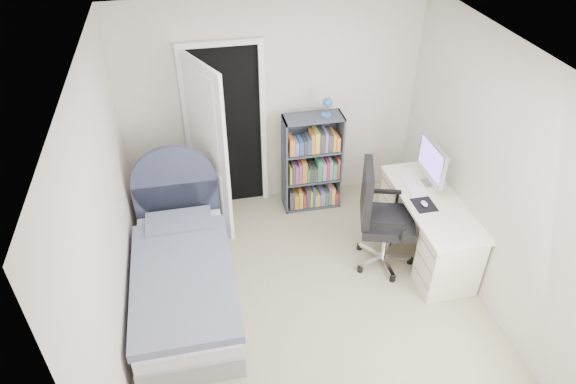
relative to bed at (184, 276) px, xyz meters
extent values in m
cube|color=gray|center=(1.18, -0.29, -0.30)|extent=(3.40, 3.60, 0.05)
cube|color=white|center=(1.18, -0.29, 2.25)|extent=(3.40, 3.60, 0.05)
cube|color=beige|center=(1.18, 1.54, 0.97)|extent=(3.40, 0.05, 2.50)
cube|color=beige|center=(1.18, -2.11, 0.97)|extent=(3.40, 0.05, 2.50)
cube|color=beige|center=(-0.54, -0.29, 0.97)|extent=(0.05, 3.60, 2.50)
cube|color=beige|center=(2.91, -0.29, 0.97)|extent=(0.05, 3.60, 2.50)
cube|color=black|center=(0.63, 1.51, 0.72)|extent=(0.80, 0.01, 2.00)
cube|color=white|center=(0.20, 1.48, 0.72)|extent=(0.06, 0.06, 2.00)
cube|color=white|center=(1.06, 1.48, 0.72)|extent=(0.06, 0.06, 2.00)
cube|color=white|center=(0.63, 1.48, 1.75)|extent=(0.92, 0.06, 0.06)
cube|color=white|center=(0.40, 1.12, 0.72)|extent=(0.37, 0.75, 2.00)
cube|color=gray|center=(0.00, -0.10, -0.15)|extent=(0.91, 1.92, 0.25)
cube|color=silver|center=(0.00, -0.10, 0.04)|extent=(0.89, 1.88, 0.15)
cube|color=slate|center=(0.00, -0.19, 0.15)|extent=(0.95, 1.63, 0.10)
cube|color=slate|center=(0.00, 0.59, 0.17)|extent=(0.68, 0.38, 0.11)
cube|color=#353A52|center=(0.00, 0.90, 0.11)|extent=(0.91, 0.06, 0.77)
cylinder|color=#353A52|center=(0.00, 0.90, 0.49)|extent=(0.91, 0.06, 0.91)
cylinder|color=#DAA886|center=(-0.39, 1.16, -0.03)|extent=(0.03, 0.03, 0.48)
cylinder|color=#DAA886|center=(-0.39, 1.48, -0.03)|extent=(0.03, 0.03, 0.48)
cylinder|color=#DAA886|center=(-0.07, 1.16, -0.03)|extent=(0.03, 0.03, 0.48)
cylinder|color=#DAA886|center=(-0.07, 1.48, -0.03)|extent=(0.03, 0.03, 0.48)
cube|color=#DAA886|center=(-0.23, 1.32, 0.19)|extent=(0.39, 0.39, 0.03)
cube|color=#DAA886|center=(-0.23, 1.32, -0.11)|extent=(0.35, 0.35, 0.02)
cube|color=#B24C33|center=(-0.28, 1.32, 0.22)|extent=(0.15, 0.21, 0.03)
cube|color=#3F598C|center=(-0.28, 1.32, 0.25)|extent=(0.14, 0.20, 0.03)
cube|color=#D8CC7F|center=(-0.28, 1.32, 0.28)|extent=(0.14, 0.19, 0.03)
cylinder|color=silver|center=(0.29, 1.38, -0.27)|extent=(0.19, 0.19, 0.02)
cylinder|color=silver|center=(0.29, 1.38, 0.40)|extent=(0.02, 0.02, 1.33)
sphere|color=silver|center=(0.34, 1.34, 1.03)|extent=(0.08, 0.08, 0.08)
cube|color=#3A434F|center=(1.26, 1.22, 0.33)|extent=(0.02, 0.29, 1.21)
cube|color=#3A434F|center=(1.92, 1.22, 0.33)|extent=(0.02, 0.29, 1.21)
cube|color=#3A434F|center=(1.59, 1.22, 0.93)|extent=(0.68, 0.29, 0.02)
cube|color=#3A434F|center=(1.59, 1.22, -0.27)|extent=(0.68, 0.29, 0.02)
cube|color=#3A434F|center=(1.59, 1.36, 0.33)|extent=(0.68, 0.01, 1.21)
cube|color=#3A434F|center=(1.59, 1.22, 0.11)|extent=(0.64, 0.27, 0.02)
cube|color=#3A434F|center=(1.59, 1.22, 0.50)|extent=(0.64, 0.27, 0.02)
cylinder|color=#285FAE|center=(1.73, 1.22, 0.95)|extent=(0.12, 0.12, 0.02)
cylinder|color=silver|center=(1.73, 1.22, 1.03)|extent=(0.02, 0.02, 0.16)
sphere|color=#285FAE|center=(1.73, 1.19, 1.11)|extent=(0.11, 0.11, 0.11)
cube|color=#3F3F3F|center=(1.33, 1.20, -0.12)|extent=(0.05, 0.20, 0.25)
cube|color=orange|center=(1.39, 1.20, -0.15)|extent=(0.05, 0.20, 0.20)
cube|color=#D8BF4C|center=(1.44, 1.20, -0.13)|extent=(0.04, 0.20, 0.23)
cube|color=#B23333|center=(1.48, 1.20, -0.15)|extent=(0.03, 0.20, 0.20)
cube|color=#3F3F3F|center=(1.53, 1.20, -0.12)|extent=(0.05, 0.20, 0.26)
cube|color=#D8BF4C|center=(1.57, 1.20, -0.14)|extent=(0.03, 0.20, 0.22)
cube|color=#335999|center=(1.60, 1.20, -0.12)|extent=(0.03, 0.20, 0.26)
cube|color=#D8BF4C|center=(1.65, 1.20, -0.17)|extent=(0.06, 0.20, 0.16)
cube|color=#7F72B2|center=(1.71, 1.20, -0.16)|extent=(0.06, 0.20, 0.18)
cube|color=#337F4C|center=(1.77, 1.20, -0.16)|extent=(0.04, 0.20, 0.18)
cube|color=#994C7F|center=(1.80, 1.20, -0.12)|extent=(0.03, 0.20, 0.26)
cube|color=#D8BF4C|center=(1.84, 1.20, -0.13)|extent=(0.04, 0.20, 0.23)
cube|color=#B23333|center=(1.89, 1.20, -0.17)|extent=(0.04, 0.20, 0.16)
cube|color=#D8BF4C|center=(1.31, 1.20, 0.24)|extent=(0.02, 0.20, 0.22)
cube|color=#3F3F3F|center=(1.34, 1.20, 0.26)|extent=(0.03, 0.20, 0.27)
cube|color=#994C7F|center=(1.38, 1.20, 0.25)|extent=(0.04, 0.20, 0.23)
cube|color=#994C7F|center=(1.43, 1.20, 0.26)|extent=(0.03, 0.20, 0.25)
cube|color=orange|center=(1.48, 1.20, 0.27)|extent=(0.06, 0.20, 0.27)
cube|color=#337F4C|center=(1.53, 1.20, 0.22)|extent=(0.03, 0.20, 0.17)
cube|color=#3F3F3F|center=(1.57, 1.20, 0.22)|extent=(0.03, 0.20, 0.17)
cube|color=#3F3F3F|center=(1.61, 1.20, 0.22)|extent=(0.04, 0.20, 0.18)
cube|color=#337F4C|center=(1.66, 1.20, 0.26)|extent=(0.05, 0.20, 0.26)
cube|color=#7F72B2|center=(1.72, 1.20, 0.25)|extent=(0.05, 0.20, 0.23)
cube|color=#B23333|center=(1.76, 1.20, 0.25)|extent=(0.03, 0.20, 0.24)
cube|color=#7F72B2|center=(1.80, 1.20, 0.26)|extent=(0.03, 0.20, 0.25)
cube|color=#337F4C|center=(1.85, 1.20, 0.23)|extent=(0.05, 0.20, 0.21)
cube|color=#B23333|center=(1.89, 1.20, 0.26)|extent=(0.03, 0.20, 0.26)
cube|color=orange|center=(1.33, 1.20, 0.62)|extent=(0.05, 0.20, 0.20)
cube|color=#7F72B2|center=(1.38, 1.20, 0.60)|extent=(0.05, 0.20, 0.16)
cube|color=#335999|center=(1.44, 1.20, 0.61)|extent=(0.05, 0.20, 0.17)
cube|color=#3F3F3F|center=(1.49, 1.20, 0.61)|extent=(0.04, 0.20, 0.18)
cube|color=#335999|center=(1.53, 1.20, 0.62)|extent=(0.03, 0.20, 0.19)
cube|color=orange|center=(1.57, 1.20, 0.64)|extent=(0.04, 0.20, 0.24)
cube|color=#D8BF4C|center=(1.62, 1.20, 0.65)|extent=(0.05, 0.20, 0.26)
cube|color=#3F3F3F|center=(1.68, 1.20, 0.64)|extent=(0.06, 0.20, 0.24)
cube|color=#7F72B2|center=(1.73, 1.20, 0.64)|extent=(0.03, 0.20, 0.25)
cube|color=#3F3F3F|center=(1.77, 1.20, 0.63)|extent=(0.05, 0.20, 0.22)
cube|color=orange|center=(1.82, 1.20, 0.63)|extent=(0.03, 0.20, 0.22)
cube|color=orange|center=(1.87, 1.20, 0.60)|extent=(0.05, 0.20, 0.17)
cube|color=#F4E9CC|center=(2.59, 0.11, 0.42)|extent=(0.59, 1.47, 0.03)
cube|color=#F4E9CC|center=(2.59, -0.41, 0.07)|extent=(0.54, 0.39, 0.68)
cube|color=#F4E9CC|center=(2.59, 0.62, 0.07)|extent=(0.54, 0.39, 0.68)
cube|color=silver|center=(2.69, 0.40, 0.44)|extent=(0.16, 0.16, 0.01)
cube|color=silver|center=(2.71, 0.40, 0.56)|extent=(0.03, 0.06, 0.22)
cube|color=silver|center=(2.67, 0.40, 0.73)|extent=(0.04, 0.55, 0.39)
cube|color=#895FE7|center=(2.64, 0.40, 0.75)|extent=(0.00, 0.49, 0.31)
cube|color=white|center=(2.47, 0.40, 0.45)|extent=(0.13, 0.39, 0.02)
cube|color=black|center=(2.47, 0.06, 0.44)|extent=(0.22, 0.25, 0.00)
ellipsoid|color=white|center=(2.47, 0.06, 0.46)|extent=(0.06, 0.10, 0.03)
cube|color=silver|center=(2.24, 0.02, -0.21)|extent=(0.31, 0.13, 0.03)
cylinder|color=black|center=(2.38, -0.03, -0.24)|extent=(0.08, 0.08, 0.07)
cube|color=silver|center=(2.18, 0.18, -0.21)|extent=(0.21, 0.28, 0.03)
cylinder|color=black|center=(2.27, 0.30, -0.24)|extent=(0.08, 0.08, 0.07)
cube|color=silver|center=(2.01, 0.18, -0.21)|extent=(0.22, 0.27, 0.03)
cylinder|color=black|center=(1.92, 0.30, -0.24)|extent=(0.08, 0.08, 0.07)
cube|color=silver|center=(1.96, 0.01, -0.21)|extent=(0.31, 0.14, 0.03)
cylinder|color=black|center=(1.82, -0.04, -0.24)|extent=(0.08, 0.08, 0.07)
cube|color=silver|center=(2.10, -0.09, -0.21)|extent=(0.05, 0.31, 0.03)
cylinder|color=black|center=(2.10, -0.24, -0.24)|extent=(0.08, 0.08, 0.07)
cylinder|color=silver|center=(2.10, 0.06, 0.02)|extent=(0.07, 0.07, 0.46)
cube|color=black|center=(2.10, 0.06, 0.28)|extent=(0.66, 0.66, 0.10)
cube|color=black|center=(1.87, 0.13, 0.63)|extent=(0.21, 0.49, 0.61)
cube|color=black|center=(1.99, -0.21, 0.45)|extent=(0.33, 0.14, 0.03)
cube|color=black|center=(2.16, 0.34, 0.45)|extent=(0.33, 0.14, 0.03)
camera|label=1|loc=(0.26, -3.70, 3.62)|focal=32.00mm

